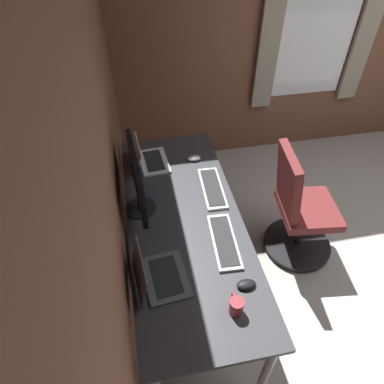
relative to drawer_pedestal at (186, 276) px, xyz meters
name	(u,v)px	position (x,y,z in m)	size (l,w,h in m)	color
wall_back	(99,207)	(-0.19, 0.41, 0.95)	(4.62, 0.10, 2.60)	brown
wall_right	(358,22)	(1.86, -2.04, 0.95)	(0.10, 5.40, 2.60)	brown
window_panel	(319,29)	(1.80, -1.61, 0.93)	(0.02, 0.74, 1.29)	white
curtain_near	(368,27)	(1.77, -2.09, 0.93)	(0.05, 0.20, 1.45)	#9E937F
curtain_far	(271,34)	(1.77, -1.12, 0.93)	(0.05, 0.20, 1.45)	#9E937F
desk	(185,225)	(0.19, -0.03, 0.31)	(1.84, 0.73, 0.73)	#38383D
drawer_pedestal	(186,276)	(0.00, 0.00, 0.00)	(0.40, 0.51, 0.69)	#38383D
monitor_primary	(137,180)	(0.32, 0.24, 0.64)	(0.56, 0.20, 0.44)	black
laptop_leftmost	(155,275)	(-0.24, 0.20, 0.44)	(0.34, 0.30, 0.23)	#595B60
laptop_left	(147,158)	(0.80, 0.15, 0.43)	(0.34, 0.29, 0.20)	white
keyboard_main	(212,188)	(0.42, -0.27, 0.39)	(0.43, 0.16, 0.02)	silver
keyboard_spare	(224,241)	(-0.05, -0.23, 0.39)	(0.43, 0.16, 0.02)	silver
mouse_main	(246,284)	(-0.37, -0.26, 0.40)	(0.06, 0.10, 0.03)	black
mouse_spare	(194,158)	(0.77, -0.21, 0.40)	(0.06, 0.10, 0.03)	silver
coffee_mug	(236,306)	(-0.49, -0.17, 0.43)	(0.11, 0.07, 0.09)	#A53338
office_chair	(299,210)	(0.34, -0.94, 0.11)	(0.56, 0.58, 0.97)	maroon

